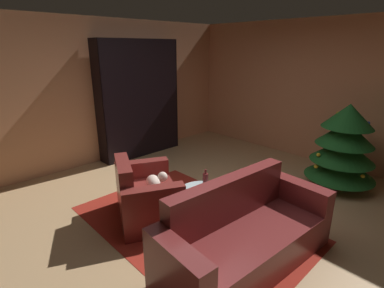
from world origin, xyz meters
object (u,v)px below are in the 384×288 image
at_px(bottle_on_table, 205,179).
at_px(decorated_tree, 344,146).
at_px(couch_red, 244,237).
at_px(armchair_red, 146,197).
at_px(bookshelf_unit, 143,97).
at_px(coffee_table, 203,196).
at_px(book_stack_on_table, 203,192).

height_order(bottle_on_table, decorated_tree, decorated_tree).
relative_size(couch_red, bottle_on_table, 9.10).
bearing_deg(decorated_tree, armchair_red, -116.46).
bearing_deg(bottle_on_table, decorated_tree, 69.71).
bearing_deg(armchair_red, couch_red, 9.42).
relative_size(armchair_red, decorated_tree, 0.92).
height_order(bookshelf_unit, coffee_table, bookshelf_unit).
distance_m(couch_red, book_stack_on_table, 0.75).
bearing_deg(book_stack_on_table, armchair_red, -152.59).
relative_size(bottle_on_table, decorated_tree, 0.17).
relative_size(armchair_red, couch_red, 0.61).
bearing_deg(book_stack_on_table, coffee_table, 137.82).
bearing_deg(bottle_on_table, coffee_table, -56.40).
bearing_deg(coffee_table, armchair_red, -148.43).
distance_m(bookshelf_unit, decorated_tree, 3.72).
xyz_separation_m(coffee_table, bottle_on_table, (-0.09, 0.14, 0.14)).
relative_size(armchair_red, coffee_table, 2.03).
height_order(armchair_red, bottle_on_table, armchair_red).
distance_m(bookshelf_unit, book_stack_on_table, 3.04).
xyz_separation_m(book_stack_on_table, decorated_tree, (0.69, 2.40, 0.17)).
height_order(bookshelf_unit, book_stack_on_table, bookshelf_unit).
height_order(book_stack_on_table, bottle_on_table, bottle_on_table).
bearing_deg(book_stack_on_table, bookshelf_unit, 158.32).
distance_m(coffee_table, bottle_on_table, 0.22).
relative_size(coffee_table, decorated_tree, 0.45).
bearing_deg(coffee_table, bookshelf_unit, 158.72).
xyz_separation_m(bookshelf_unit, armchair_red, (2.08, -1.45, -0.87)).
distance_m(bookshelf_unit, bottle_on_table, 2.85).
relative_size(bookshelf_unit, couch_red, 1.14).
relative_size(couch_red, coffee_table, 3.32).
height_order(book_stack_on_table, decorated_tree, decorated_tree).
height_order(armchair_red, book_stack_on_table, armchair_red).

